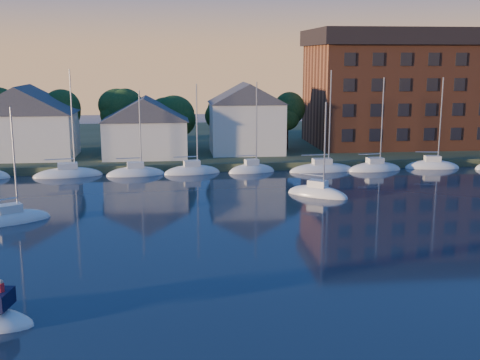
{
  "coord_description": "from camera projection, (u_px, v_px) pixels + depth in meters",
  "views": [
    {
      "loc": [
        -2.32,
        -24.75,
        14.26
      ],
      "look_at": [
        2.92,
        22.0,
        4.64
      ],
      "focal_mm": 45.0,
      "sensor_mm": 36.0,
      "label": 1
    }
  ],
  "objects": [
    {
      "name": "tree_line",
      "position": [
        202.0,
        107.0,
        87.33
      ],
      "size": [
        93.4,
        5.4,
        8.9
      ],
      "color": "#3D281B",
      "rests_on": "shoreline_land"
    },
    {
      "name": "drifting_sailboat_right",
      "position": [
        317.0,
        195.0,
        63.12
      ],
      "size": [
        6.78,
        5.96,
        10.92
      ],
      "rotation": [
        0.0,
        0.0,
        -0.66
      ],
      "color": "silver",
      "rests_on": "ground"
    },
    {
      "name": "shoreline_land",
      "position": [
        187.0,
        144.0,
        100.23
      ],
      "size": [
        160.0,
        50.0,
        2.0
      ],
      "primitive_type": "cube",
      "color": "#343E24",
      "rests_on": "ground"
    },
    {
      "name": "condo_block",
      "position": [
        410.0,
        87.0,
        92.2
      ],
      "size": [
        31.0,
        17.0,
        17.4
      ],
      "color": "brown",
      "rests_on": "shoreline_land"
    },
    {
      "name": "clubhouse_west",
      "position": [
        24.0,
        121.0,
        80.09
      ],
      "size": [
        13.65,
        9.45,
        9.64
      ],
      "color": "white",
      "rests_on": "shoreline_land"
    },
    {
      "name": "moored_fleet",
      "position": [
        225.0,
        172.0,
        75.33
      ],
      "size": [
        95.5,
        2.4,
        12.05
      ],
      "color": "silver",
      "rests_on": "ground"
    },
    {
      "name": "clubhouse_centre",
      "position": [
        145.0,
        126.0,
        81.02
      ],
      "size": [
        11.55,
        8.4,
        8.08
      ],
      "color": "white",
      "rests_on": "shoreline_land"
    },
    {
      "name": "drifting_sailboat_left",
      "position": [
        11.0,
        221.0,
        52.86
      ],
      "size": [
        7.32,
        5.63,
        11.21
      ],
      "rotation": [
        0.0,
        0.0,
        0.53
      ],
      "color": "silver",
      "rests_on": "ground"
    },
    {
      "name": "clubhouse_east",
      "position": [
        247.0,
        117.0,
        84.33
      ],
      "size": [
        10.5,
        8.4,
        9.8
      ],
      "color": "white",
      "rests_on": "shoreline_land"
    },
    {
      "name": "wooden_dock",
      "position": [
        192.0,
        170.0,
        77.84
      ],
      "size": [
        120.0,
        3.0,
        1.0
      ],
      "primitive_type": "cube",
      "color": "brown",
      "rests_on": "ground"
    }
  ]
}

